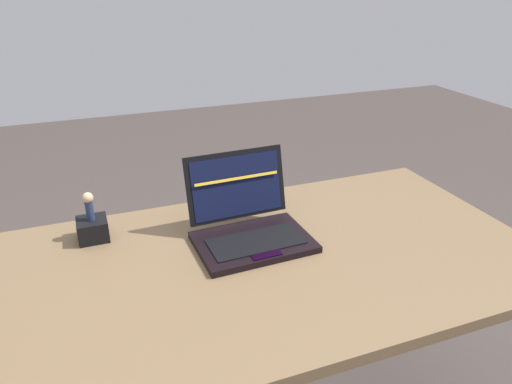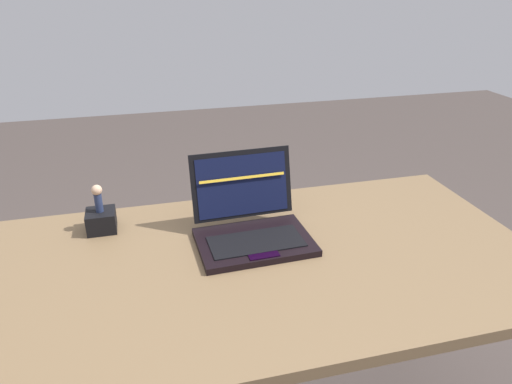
{
  "view_description": "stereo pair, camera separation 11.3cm",
  "coord_description": "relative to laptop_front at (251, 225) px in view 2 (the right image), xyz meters",
  "views": [
    {
      "loc": [
        -0.32,
        -0.91,
        1.35
      ],
      "look_at": [
        0.04,
        0.04,
        0.87
      ],
      "focal_mm": 33.52,
      "sensor_mm": 36.0,
      "label": 1
    },
    {
      "loc": [
        -0.22,
        -0.95,
        1.35
      ],
      "look_at": [
        0.04,
        0.04,
        0.87
      ],
      "focal_mm": 33.52,
      "sensor_mm": 36.0,
      "label": 2
    }
  ],
  "objects": [
    {
      "name": "figurine_stand",
      "position": [
        -0.38,
        0.14,
        -0.01
      ],
      "size": [
        0.08,
        0.08,
        0.06
      ],
      "primitive_type": "cube",
      "color": "black",
      "rests_on": "desk"
    },
    {
      "name": "desk",
      "position": [
        -0.04,
        -0.1,
        -0.14
      ],
      "size": [
        1.46,
        0.73,
        0.71
      ],
      "color": "brown",
      "rests_on": "ground"
    },
    {
      "name": "figurine",
      "position": [
        -0.38,
        0.14,
        0.06
      ],
      "size": [
        0.03,
        0.03,
        0.08
      ],
      "color": "#222D4F",
      "rests_on": "figurine_stand"
    },
    {
      "name": "laptop_front",
      "position": [
        0.0,
        0.0,
        0.0
      ],
      "size": [
        0.29,
        0.25,
        0.21
      ],
      "color": "black",
      "rests_on": "desk"
    }
  ]
}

